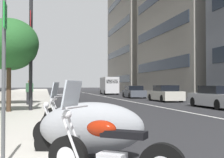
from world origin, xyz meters
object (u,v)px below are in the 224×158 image
object	(u,v)px
motorcycle_nearest_camera	(78,129)
parking_sign_by_curb	(4,66)
car_following_behind	(165,94)
motorcycle_by_sign_pole	(91,128)
car_approaching_light	(218,98)
street_tree_far_plaza	(9,46)
motorcycle_mid_row	(77,120)
street_lamp_with_banners	(37,12)
pedestrian_on_plaza	(30,92)
car_far_down_avenue	(134,92)
motorcycle_second_in_row	(110,153)
motorcycle_under_tarp	(72,116)
delivery_van_ahead	(109,85)
street_tree_mid_sidewalk	(9,44)

from	to	relation	value
motorcycle_nearest_camera	parking_sign_by_curb	xyz separation A→B (m)	(-2.05, 1.37, 1.28)
motorcycle_nearest_camera	car_following_behind	distance (m)	20.56
motorcycle_by_sign_pole	car_approaching_light	xyz separation A→B (m)	(11.27, -9.56, 0.06)
street_tree_far_plaza	motorcycle_mid_row	bearing A→B (deg)	-166.07
car_following_behind	street_tree_far_plaza	bearing A→B (deg)	105.74
street_lamp_with_banners	pedestrian_on_plaza	xyz separation A→B (m)	(4.64, 0.57, -4.20)
motorcycle_by_sign_pole	parking_sign_by_curb	size ratio (longest dim) A/B	0.83
car_following_behind	car_far_down_avenue	xyz separation A→B (m)	(8.07, 0.49, -0.02)
motorcycle_second_in_row	car_following_behind	size ratio (longest dim) A/B	0.39
car_far_down_avenue	motorcycle_under_tarp	bearing A→B (deg)	161.59
motorcycle_mid_row	delivery_van_ahead	bearing A→B (deg)	-82.49
car_approaching_light	parking_sign_by_curb	bearing A→B (deg)	138.20
parking_sign_by_curb	street_tree_far_plaza	size ratio (longest dim) A/B	0.46
car_approaching_light	delivery_van_ahead	bearing A→B (deg)	1.83
street_tree_mid_sidewalk	motorcycle_by_sign_pole	bearing A→B (deg)	-164.85
motorcycle_second_in_row	motorcycle_under_tarp	xyz separation A→B (m)	(5.59, 0.08, -0.02)
motorcycle_second_in_row	parking_sign_by_curb	bearing A→B (deg)	11.81
motorcycle_under_tarp	motorcycle_second_in_row	bearing A→B (deg)	128.14
car_approaching_light	motorcycle_second_in_row	bearing A→B (deg)	143.94
motorcycle_by_sign_pole	car_far_down_avenue	size ratio (longest dim) A/B	0.45
motorcycle_second_in_row	pedestrian_on_plaza	distance (m)	16.47
motorcycle_nearest_camera	street_tree_mid_sidewalk	size ratio (longest dim) A/B	0.47
motorcycle_mid_row	car_approaching_light	distance (m)	12.93
motorcycle_under_tarp	pedestrian_on_plaza	distance (m)	10.92
car_following_behind	car_far_down_avenue	size ratio (longest dim) A/B	0.94
car_far_down_avenue	parking_sign_by_curb	bearing A→B (deg)	162.35
motorcycle_by_sign_pole	motorcycle_under_tarp	xyz separation A→B (m)	(4.09, 0.03, -0.16)
car_following_behind	motorcycle_nearest_camera	bearing A→B (deg)	152.33
motorcycle_second_in_row	delivery_van_ahead	size ratio (longest dim) A/B	0.31
motorcycle_mid_row	street_lamp_with_banners	distance (m)	9.07
motorcycle_under_tarp	delivery_van_ahead	xyz separation A→B (m)	(37.20, -8.95, 1.01)
parking_sign_by_curb	delivery_van_ahead	bearing A→B (deg)	-13.87
motorcycle_nearest_camera	street_tree_far_plaza	xyz separation A→B (m)	(14.62, 3.18, 3.65)
motorcycle_by_sign_pole	car_far_down_avenue	distance (m)	28.93
motorcycle_nearest_camera	motorcycle_under_tarp	world-z (taller)	motorcycle_under_tarp
motorcycle_by_sign_pole	motorcycle_under_tarp	bearing A→B (deg)	-75.29
motorcycle_by_sign_pole	pedestrian_on_plaza	world-z (taller)	pedestrian_on_plaza
delivery_van_ahead	car_following_behind	bearing A→B (deg)	-176.85
motorcycle_second_in_row	pedestrian_on_plaza	world-z (taller)	pedestrian_on_plaza
motorcycle_second_in_row	parking_sign_by_curb	xyz separation A→B (m)	(0.70, 1.52, 1.26)
pedestrian_on_plaza	parking_sign_by_curb	bearing A→B (deg)	-30.95
street_tree_mid_sidewalk	pedestrian_on_plaza	size ratio (longest dim) A/B	2.75
motorcycle_second_in_row	car_far_down_avenue	bearing A→B (deg)	-70.61
car_approaching_light	street_tree_mid_sidewalk	size ratio (longest dim) A/B	1.02
car_far_down_avenue	pedestrian_on_plaza	xyz separation A→B (m)	(-12.68, 10.82, 0.33)
street_tree_mid_sidewalk	street_tree_far_plaza	world-z (taller)	street_tree_far_plaza
motorcycle_mid_row	car_far_down_avenue	xyz separation A→B (m)	(24.95, -8.93, 0.19)
motorcycle_second_in_row	parking_sign_by_curb	world-z (taller)	parking_sign_by_curb
parking_sign_by_curb	motorcycle_by_sign_pole	bearing A→B (deg)	-61.15
car_approaching_light	street_tree_mid_sidewalk	distance (m)	12.57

